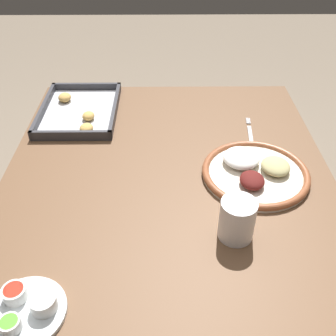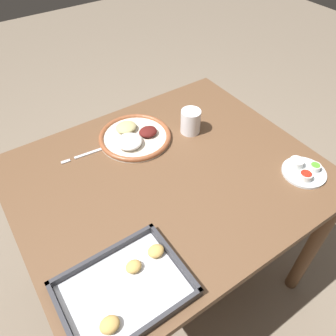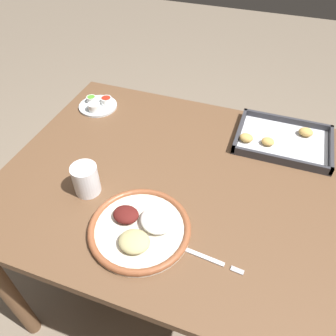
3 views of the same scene
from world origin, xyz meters
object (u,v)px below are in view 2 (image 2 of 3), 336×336
Objects in this scene: dinner_plate at (134,137)px; fork at (89,154)px; baking_tray at (125,289)px; saucer_plate at (304,170)px; drinking_cup at (191,121)px.

dinner_plate is 1.51× the size of fork.
dinner_plate reaches higher than baking_tray.
saucer_plate is 0.47× the size of baking_tray.
saucer_plate is (-0.61, 0.54, 0.01)m from fork.
dinner_plate is 0.66m from saucer_plate.
baking_tray is at bearing 39.06° from drinking_cup.
drinking_cup is at bearing -140.94° from baking_tray.
saucer_plate is 1.57× the size of drinking_cup.
baking_tray reaches higher than fork.
drinking_cup is (-0.22, 0.09, 0.04)m from dinner_plate.
dinner_plate is 0.64m from baking_tray.
fork is 1.23× the size of saucer_plate.
saucer_plate is 0.47m from drinking_cup.
saucer_plate is (-0.42, 0.52, 0.00)m from dinner_plate.
fork is 0.57× the size of baking_tray.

